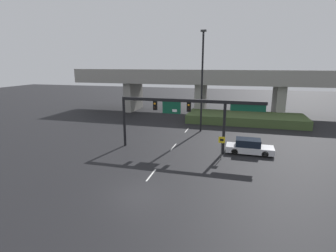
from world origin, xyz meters
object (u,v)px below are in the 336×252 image
speed_limit_sign (222,144)px  parked_sedan_near_right (249,147)px  highway_light_pole_near (202,80)px  signal_gantry (185,109)px

speed_limit_sign → parked_sedan_near_right: 3.72m
speed_limit_sign → parked_sedan_near_right: bearing=43.8°
speed_limit_sign → parked_sedan_near_right: size_ratio=0.49×
highway_light_pole_near → parked_sedan_near_right: (6.01, -7.61, -6.17)m
speed_limit_sign → parked_sedan_near_right: (2.62, 2.51, -0.81)m
signal_gantry → highway_light_pole_near: highway_light_pole_near is taller
speed_limit_sign → parked_sedan_near_right: speed_limit_sign is taller
signal_gantry → speed_limit_sign: (3.93, -1.69, -2.90)m
speed_limit_sign → highway_light_pole_near: (-3.39, 10.12, 5.35)m
signal_gantry → speed_limit_sign: size_ratio=6.40×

